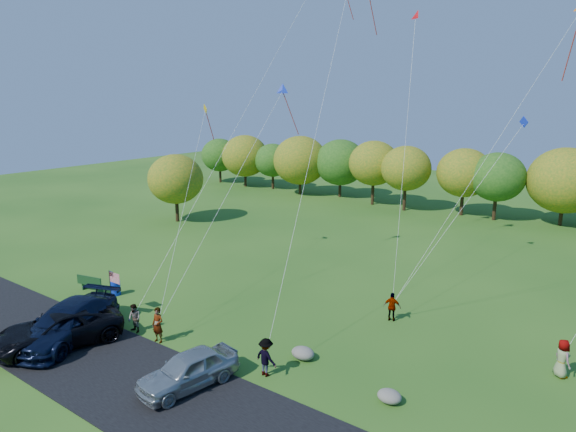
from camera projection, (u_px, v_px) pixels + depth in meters
name	position (u px, v px, depth m)	size (l,w,h in m)	color
ground	(204.00, 349.00, 26.22)	(140.00, 140.00, 0.00)	#265718
asphalt_lane	(140.00, 383.00, 23.07)	(44.00, 6.00, 0.06)	black
treeline	(487.00, 176.00, 51.66)	(75.37, 27.90, 8.22)	#3B2915
minivan_dark	(58.00, 329.00, 26.36)	(2.90, 6.28, 1.75)	black
minivan_navy	(68.00, 323.00, 26.95)	(2.68, 6.60, 1.91)	black
minivan_silver	(188.00, 370.00, 22.63)	(1.89, 4.69, 1.60)	#A6ADB1
flyer_a	(158.00, 325.00, 26.82)	(0.70, 0.46, 1.91)	#4C4C59
flyer_b	(134.00, 318.00, 27.98)	(0.78, 0.61, 1.61)	#4C4C59
flyer_c	(266.00, 357.00, 23.61)	(1.18, 0.68, 1.82)	#4C4C59
flyer_d	(392.00, 307.00, 29.40)	(0.99, 0.41, 1.69)	#4C4C59
flyer_e	(562.00, 358.00, 23.49)	(0.89, 0.58, 1.83)	#4C4C59
park_bench	(91.00, 284.00, 33.76)	(2.00, 0.74, 1.12)	#153A19
trash_barrel	(116.00, 288.00, 33.33)	(0.62, 0.62, 0.92)	#0D2AC4
flag_assembly	(113.00, 282.00, 30.14)	(0.97, 0.63, 2.64)	black
boulder_near	(303.00, 353.00, 25.23)	(1.20, 0.94, 0.60)	#9E9D8A
boulder_far	(389.00, 396.00, 21.65)	(1.06, 0.88, 0.55)	gray
kites_aloft	(382.00, 3.00, 32.06)	(28.10, 6.78, 14.72)	#ED521A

